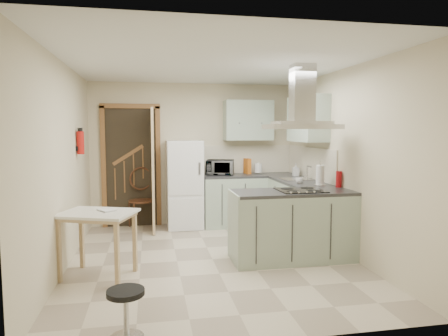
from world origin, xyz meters
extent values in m
plane|color=beige|center=(0.00, 0.00, 0.00)|extent=(4.20, 4.20, 0.00)
plane|color=silver|center=(0.00, 0.00, 2.50)|extent=(4.20, 4.20, 0.00)
plane|color=beige|center=(0.00, 2.10, 1.25)|extent=(3.60, 0.00, 3.60)
plane|color=beige|center=(-1.80, 0.00, 1.25)|extent=(0.00, 4.20, 4.20)
plane|color=beige|center=(1.80, 0.00, 1.25)|extent=(0.00, 4.20, 4.20)
cube|color=brown|center=(-1.10, 2.07, 1.05)|extent=(1.10, 0.12, 2.10)
cube|color=white|center=(-0.20, 1.80, 0.75)|extent=(0.60, 0.60, 1.50)
cube|color=#9EB2A0|center=(0.66, 1.80, 0.45)|extent=(1.08, 0.60, 0.90)
cube|color=#9EB2A0|center=(1.50, 1.12, 0.45)|extent=(0.60, 1.95, 0.90)
cube|color=beige|center=(0.96, 2.09, 1.15)|extent=(1.68, 0.02, 0.50)
cube|color=#9EB2A0|center=(0.95, 1.93, 1.85)|extent=(0.85, 0.35, 0.70)
cube|color=#9EB2A0|center=(1.62, 0.85, 1.85)|extent=(0.35, 0.90, 0.70)
cube|color=#9EB2A0|center=(1.02, -0.18, 0.45)|extent=(1.55, 0.65, 0.90)
cube|color=black|center=(1.12, -0.18, 0.91)|extent=(0.58, 0.50, 0.01)
cube|color=silver|center=(1.12, -0.18, 1.72)|extent=(0.90, 0.55, 0.10)
cube|color=silver|center=(1.50, 0.95, 0.91)|extent=(0.45, 0.40, 0.01)
cylinder|color=#B2140F|center=(-1.74, 0.90, 1.50)|extent=(0.10, 0.10, 0.32)
cube|color=#DDA988|center=(-1.38, -0.37, 0.38)|extent=(0.96, 0.85, 0.75)
cube|color=#492C18|center=(-0.94, 1.89, 0.47)|extent=(0.52, 0.52, 0.94)
cylinder|color=black|center=(-0.99, -1.83, 0.20)|extent=(0.39, 0.39, 0.41)
imported|color=black|center=(0.43, 1.85, 1.03)|extent=(0.53, 0.42, 0.26)
cylinder|color=white|center=(1.13, 1.87, 1.00)|extent=(0.18, 0.18, 0.20)
cube|color=#C66017|center=(0.94, 1.93, 1.04)|extent=(0.11, 0.19, 0.27)
imported|color=#B9BAC7|center=(1.66, 1.41, 1.01)|extent=(0.10, 0.10, 0.21)
cylinder|color=white|center=(1.58, 0.24, 1.05)|extent=(0.14, 0.14, 0.29)
imported|color=white|center=(1.36, 0.48, 0.94)|extent=(0.12, 0.12, 0.08)
cylinder|color=#A50E13|center=(1.75, 0.02, 1.01)|extent=(0.09, 0.09, 0.22)
imported|color=#8C2E43|center=(-1.34, -0.36, 0.80)|extent=(0.24, 0.26, 0.09)
camera|label=1|loc=(-0.78, -5.01, 1.67)|focal=32.00mm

